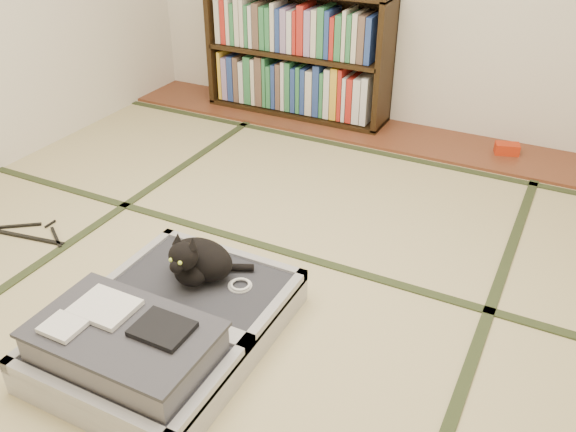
% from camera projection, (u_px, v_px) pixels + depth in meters
% --- Properties ---
extents(floor, '(4.50, 4.50, 0.00)m').
position_uv_depth(floor, '(242.00, 297.00, 2.71)').
color(floor, '#C6B484').
rests_on(floor, ground).
extents(wood_strip, '(4.00, 0.50, 0.02)m').
position_uv_depth(wood_strip, '(389.00, 135.00, 4.23)').
color(wood_strip, brown).
rests_on(wood_strip, ground).
extents(red_item, '(0.17, 0.13, 0.07)m').
position_uv_depth(red_item, '(507.00, 149.00, 3.93)').
color(red_item, '#BA2A0E').
rests_on(red_item, wood_strip).
extents(tatami_borders, '(4.00, 4.50, 0.01)m').
position_uv_depth(tatami_borders, '(292.00, 242.00, 3.09)').
color(tatami_borders, '#2D381E').
rests_on(tatami_borders, ground).
extents(bookcase, '(1.35, 0.31, 0.92)m').
position_uv_depth(bookcase, '(297.00, 55.00, 4.35)').
color(bookcase, black).
rests_on(bookcase, wood_strip).
extents(suitcase, '(0.74, 0.99, 0.29)m').
position_uv_depth(suitcase, '(162.00, 329.00, 2.38)').
color(suitcase, '#B1B1B6').
rests_on(suitcase, floor).
extents(cat, '(0.33, 0.33, 0.27)m').
position_uv_depth(cat, '(198.00, 261.00, 2.54)').
color(cat, black).
rests_on(cat, suitcase).
extents(cable_coil, '(0.10, 0.10, 0.02)m').
position_uv_depth(cable_coil, '(240.00, 285.00, 2.54)').
color(cable_coil, white).
rests_on(cable_coil, suitcase).
extents(hanger, '(0.43, 0.23, 0.01)m').
position_uv_depth(hanger, '(34.00, 234.00, 3.14)').
color(hanger, black).
rests_on(hanger, floor).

